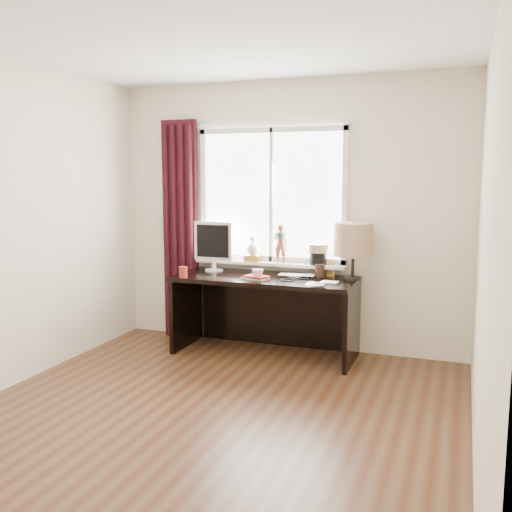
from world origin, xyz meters
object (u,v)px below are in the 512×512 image
at_px(mug, 257,274).
at_px(monitor, 214,243).
at_px(laptop, 297,276).
at_px(desk, 268,300).
at_px(table_lamp, 353,240).
at_px(red_cup, 183,272).

bearing_deg(mug, monitor, 152.51).
bearing_deg(laptop, monitor, 169.58).
relative_size(desk, monitor, 3.47).
bearing_deg(mug, desk, 86.13).
distance_m(desk, monitor, 0.79).
bearing_deg(table_lamp, monitor, 179.42).
relative_size(laptop, desk, 0.20).
bearing_deg(laptop, mug, -148.03).
bearing_deg(desk, mug, -93.87).
bearing_deg(desk, table_lamp, 2.08).
xyz_separation_m(laptop, red_cup, (-0.99, -0.39, 0.04)).
bearing_deg(table_lamp, laptop, -175.98).
xyz_separation_m(mug, monitor, (-0.57, 0.30, 0.23)).
height_order(red_cup, table_lamp, table_lamp).
distance_m(monitor, table_lamp, 1.39).
bearing_deg(red_cup, mug, 11.75).
relative_size(mug, monitor, 0.21).
bearing_deg(monitor, table_lamp, -0.58).
xyz_separation_m(laptop, table_lamp, (0.51, 0.04, 0.35)).
xyz_separation_m(desk, table_lamp, (0.80, 0.03, 0.61)).
height_order(laptop, desk, laptop).
distance_m(mug, table_lamp, 0.92).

